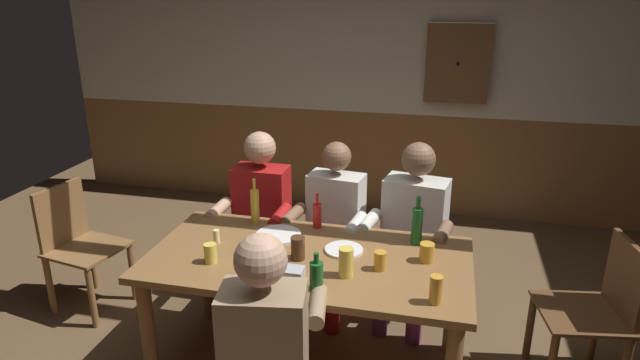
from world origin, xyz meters
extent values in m
cube|color=beige|center=(0.00, 2.75, 1.78)|extent=(6.41, 0.12, 1.58)
cube|color=brown|center=(0.00, 2.75, 0.50)|extent=(6.41, 0.12, 0.99)
cube|color=brown|center=(0.00, 0.11, 0.73)|extent=(1.76, 0.90, 0.04)
cylinder|color=brown|center=(-0.80, -0.26, 0.35)|extent=(0.08, 0.08, 0.71)
cylinder|color=brown|center=(-0.80, 0.48, 0.35)|extent=(0.08, 0.08, 0.71)
cylinder|color=brown|center=(0.80, 0.48, 0.35)|extent=(0.08, 0.08, 0.71)
cube|color=#AD1919|center=(-0.53, 0.86, 0.72)|extent=(0.37, 0.23, 0.52)
sphere|color=tan|center=(-0.53, 0.86, 1.12)|extent=(0.22, 0.22, 0.22)
cylinder|color=#6B2D66|center=(-0.43, 0.72, 0.48)|extent=(0.13, 0.40, 0.13)
cylinder|color=#6B2D66|center=(-0.63, 0.72, 0.48)|extent=(0.13, 0.40, 0.13)
cylinder|color=#6B2D66|center=(-0.43, 0.52, 0.21)|extent=(0.10, 0.10, 0.42)
cylinder|color=#6B2D66|center=(-0.63, 0.52, 0.21)|extent=(0.10, 0.10, 0.42)
cylinder|color=#AD1919|center=(-0.32, 0.61, 0.75)|extent=(0.08, 0.28, 0.08)
cylinder|color=tan|center=(-0.75, 0.61, 0.75)|extent=(0.08, 0.28, 0.08)
cube|color=silver|center=(0.00, 0.86, 0.71)|extent=(0.39, 0.25, 0.51)
sphere|color=brown|center=(0.00, 0.86, 1.10)|extent=(0.19, 0.19, 0.19)
cylinder|color=#AD1919|center=(0.08, 0.71, 0.48)|extent=(0.18, 0.40, 0.13)
cylinder|color=#AD1919|center=(-0.12, 0.73, 0.48)|extent=(0.18, 0.40, 0.13)
cylinder|color=#AD1919|center=(0.05, 0.51, 0.21)|extent=(0.10, 0.10, 0.42)
cylinder|color=#AD1919|center=(-0.15, 0.54, 0.21)|extent=(0.10, 0.10, 0.42)
cylinder|color=silver|center=(0.18, 0.59, 0.74)|extent=(0.12, 0.29, 0.08)
cylinder|color=brown|center=(-0.24, 0.65, 0.74)|extent=(0.12, 0.29, 0.08)
cube|color=silver|center=(0.53, 0.86, 0.72)|extent=(0.44, 0.30, 0.52)
sphere|color=brown|center=(0.53, 0.86, 1.12)|extent=(0.22, 0.22, 0.22)
cylinder|color=#6B2D66|center=(0.61, 0.71, 0.48)|extent=(0.20, 0.40, 0.13)
cylinder|color=#6B2D66|center=(0.40, 0.75, 0.48)|extent=(0.20, 0.40, 0.13)
cylinder|color=#6B2D66|center=(0.58, 0.52, 0.21)|extent=(0.10, 0.10, 0.42)
cylinder|color=#6B2D66|center=(0.36, 0.56, 0.21)|extent=(0.10, 0.10, 0.42)
cylinder|color=brown|center=(0.71, 0.57, 0.74)|extent=(0.13, 0.29, 0.08)
cylinder|color=silver|center=(0.26, 0.65, 0.74)|extent=(0.13, 0.29, 0.08)
cube|color=#997F60|center=(0.00, -0.64, 0.72)|extent=(0.39, 0.29, 0.51)
sphere|color=tan|center=(0.00, -0.64, 1.11)|extent=(0.22, 0.22, 0.22)
cylinder|color=tan|center=(-0.25, -0.42, 0.74)|extent=(0.12, 0.29, 0.08)
cylinder|color=#997F60|center=(0.16, -0.35, 0.74)|extent=(0.12, 0.29, 0.08)
cube|color=brown|center=(-1.64, 0.42, 0.45)|extent=(0.51, 0.51, 0.02)
cube|color=brown|center=(-1.84, 0.45, 0.67)|extent=(0.10, 0.39, 0.42)
cylinder|color=brown|center=(-1.42, 0.57, 0.22)|extent=(0.04, 0.04, 0.44)
cylinder|color=brown|center=(-1.49, 0.20, 0.22)|extent=(0.04, 0.04, 0.44)
cylinder|color=brown|center=(-1.79, 0.64, 0.22)|extent=(0.04, 0.04, 0.44)
cylinder|color=brown|center=(-1.86, 0.27, 0.22)|extent=(0.04, 0.04, 0.44)
cube|color=brown|center=(1.48, 0.36, 0.45)|extent=(0.51, 0.51, 0.02)
cube|color=brown|center=(1.68, 0.39, 0.67)|extent=(0.09, 0.40, 0.42)
cylinder|color=brown|center=(1.26, 0.51, 0.22)|extent=(0.04, 0.04, 0.44)
cylinder|color=brown|center=(1.64, 0.58, 0.22)|extent=(0.04, 0.04, 0.44)
cylinder|color=#F9E08C|center=(-0.56, 0.15, 0.79)|extent=(0.04, 0.04, 0.08)
cube|color=#B2B7BC|center=(-0.03, -0.13, 0.77)|extent=(0.14, 0.10, 0.05)
cylinder|color=white|center=(-0.24, 0.32, 0.75)|extent=(0.27, 0.27, 0.01)
cylinder|color=white|center=(0.18, 0.22, 0.75)|extent=(0.22, 0.22, 0.01)
cylinder|color=#195923|center=(0.56, 0.41, 0.86)|extent=(0.06, 0.06, 0.22)
cylinder|color=#195923|center=(0.56, 0.41, 1.00)|extent=(0.02, 0.02, 0.08)
cylinder|color=red|center=(-0.04, 0.49, 0.82)|extent=(0.05, 0.05, 0.15)
cylinder|color=red|center=(-0.04, 0.49, 0.93)|extent=(0.02, 0.02, 0.07)
cylinder|color=gold|center=(-0.44, 0.48, 0.85)|extent=(0.05, 0.05, 0.21)
cylinder|color=gold|center=(-0.44, 0.48, 1.00)|extent=(0.02, 0.02, 0.07)
cylinder|color=#195923|center=(0.13, -0.22, 0.82)|extent=(0.07, 0.07, 0.14)
cylinder|color=#195923|center=(0.13, -0.22, 0.92)|extent=(0.03, 0.03, 0.05)
cylinder|color=gold|center=(0.40, 0.05, 0.80)|extent=(0.07, 0.07, 0.10)
cylinder|color=#4C2D19|center=(-0.05, 0.07, 0.81)|extent=(0.08, 0.08, 0.13)
cylinder|color=#E5C64C|center=(-0.49, -0.08, 0.80)|extent=(0.07, 0.07, 0.11)
cylinder|color=gold|center=(0.69, -0.20, 0.82)|extent=(0.06, 0.06, 0.14)
cylinder|color=#E5C64C|center=(0.24, -0.05, 0.82)|extent=(0.08, 0.08, 0.16)
cylinder|color=gold|center=(0.63, 0.20, 0.80)|extent=(0.08, 0.08, 0.10)
cube|color=brown|center=(0.74, 2.62, 1.50)|extent=(0.56, 0.12, 0.70)
sphere|color=black|center=(0.74, 2.54, 1.50)|extent=(0.03, 0.03, 0.03)
camera|label=1|loc=(0.68, -2.49, 2.15)|focal=30.69mm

